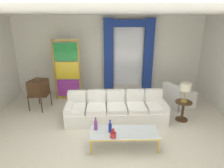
{
  "coord_description": "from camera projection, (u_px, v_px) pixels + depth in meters",
  "views": [
    {
      "loc": [
        -0.1,
        -4.5,
        2.89
      ],
      "look_at": [
        0.05,
        0.9,
        1.05
      ],
      "focal_mm": 31.07,
      "sensor_mm": 36.0,
      "label": 1
    }
  ],
  "objects": [
    {
      "name": "couch_white_long",
      "position": [
        116.0,
        109.0,
        5.79
      ],
      "size": [
        2.94,
        1.0,
        0.86
      ],
      "color": "white",
      "rests_on": "ground"
    },
    {
      "name": "curtained_window",
      "position": [
        129.0,
        50.0,
        7.39
      ],
      "size": [
        2.0,
        0.17,
        2.7
      ],
      "color": "white",
      "rests_on": "ground"
    },
    {
      "name": "ceiling_slab",
      "position": [
        110.0,
        13.0,
        4.98
      ],
      "size": [
        8.0,
        7.6,
        0.04
      ],
      "primitive_type": "cube",
      "color": "white"
    },
    {
      "name": "round_side_table",
      "position": [
        183.0,
        109.0,
        5.7
      ],
      "size": [
        0.48,
        0.48,
        0.59
      ],
      "color": "#472D19",
      "rests_on": "ground"
    },
    {
      "name": "table_lamp_brass",
      "position": [
        186.0,
        88.0,
        5.48
      ],
      "size": [
        0.32,
        0.32,
        0.57
      ],
      "color": "#B29338",
      "rests_on": "round_side_table"
    },
    {
      "name": "peacock_figurine",
      "position": [
        82.0,
        96.0,
        6.98
      ],
      "size": [
        0.44,
        0.6,
        0.5
      ],
      "color": "beige",
      "rests_on": "ground"
    },
    {
      "name": "bottle_crystal_tall",
      "position": [
        113.0,
        134.0,
        4.24
      ],
      "size": [
        0.13,
        0.13,
        0.22
      ],
      "color": "maroon",
      "rests_on": "coffee_table"
    },
    {
      "name": "bottle_blue_decanter",
      "position": [
        96.0,
        125.0,
        4.52
      ],
      "size": [
        0.08,
        0.08,
        0.32
      ],
      "color": "#753384",
      "rests_on": "coffee_table"
    },
    {
      "name": "bottle_amber_squat",
      "position": [
        110.0,
        127.0,
        4.41
      ],
      "size": [
        0.08,
        0.08,
        0.32
      ],
      "color": "navy",
      "rests_on": "coffee_table"
    },
    {
      "name": "vintage_tv",
      "position": [
        38.0,
        88.0,
        6.34
      ],
      "size": [
        0.65,
        0.71,
        1.35
      ],
      "color": "#472D19",
      "rests_on": "ground"
    },
    {
      "name": "stained_glass_divider",
      "position": [
        67.0,
        72.0,
        7.0
      ],
      "size": [
        0.95,
        0.05,
        2.2
      ],
      "color": "gold",
      "rests_on": "ground"
    },
    {
      "name": "ground_plane",
      "position": [
        111.0,
        132.0,
        5.2
      ],
      "size": [
        16.0,
        16.0,
        0.0
      ],
      "primitive_type": "plane",
      "color": "silver"
    },
    {
      "name": "coffee_table",
      "position": [
        124.0,
        133.0,
        4.48
      ],
      "size": [
        1.58,
        0.6,
        0.41
      ],
      "color": "silver",
      "rests_on": "ground"
    },
    {
      "name": "wall_rear",
      "position": [
        109.0,
        55.0,
        7.61
      ],
      "size": [
        8.0,
        0.12,
        3.0
      ],
      "primitive_type": "cube",
      "color": "white",
      "rests_on": "ground"
    },
    {
      "name": "armchair_white",
      "position": [
        178.0,
        98.0,
        6.63
      ],
      "size": [
        1.08,
        1.07,
        0.8
      ],
      "color": "white",
      "rests_on": "ground"
    }
  ]
}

